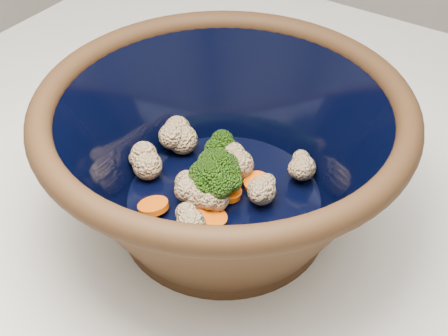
{
  "coord_description": "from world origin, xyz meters",
  "views": [
    {
      "loc": [
        0.16,
        -0.3,
        1.36
      ],
      "look_at": [
        -0.1,
        0.08,
        0.97
      ],
      "focal_mm": 50.0,
      "sensor_mm": 36.0,
      "label": 1
    }
  ],
  "objects": [
    {
      "name": "vegetable_pile",
      "position": [
        -0.11,
        0.08,
        0.96
      ],
      "size": [
        0.16,
        0.15,
        0.05
      ],
      "color": "#608442",
      "rests_on": "mixing_bowl"
    },
    {
      "name": "mixing_bowl",
      "position": [
        -0.1,
        0.08,
        0.98
      ],
      "size": [
        0.38,
        0.38,
        0.15
      ],
      "rotation": [
        0.0,
        0.0,
        0.14
      ],
      "color": "black",
      "rests_on": "counter"
    }
  ]
}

